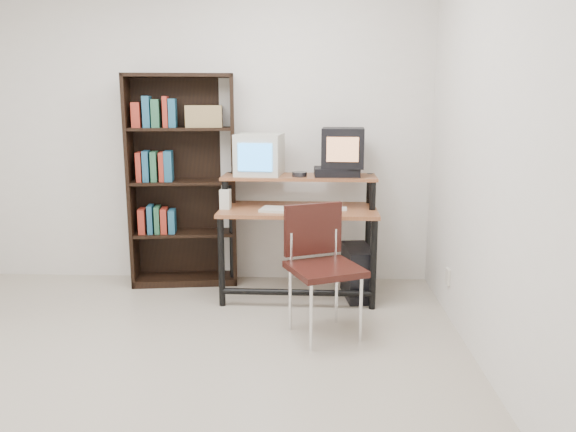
{
  "coord_description": "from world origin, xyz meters",
  "views": [
    {
      "loc": [
        0.97,
        -2.88,
        1.59
      ],
      "look_at": [
        0.8,
        1.1,
        0.76
      ],
      "focal_mm": 35.0,
      "sensor_mm": 36.0,
      "label": 1
    }
  ],
  "objects_px": {
    "crt_monitor": "(259,155)",
    "pc_tower": "(357,272)",
    "computer_desk": "(299,213)",
    "crt_tv": "(343,148)",
    "school_chair": "(320,256)",
    "bookshelf": "(182,179)"
  },
  "relations": [
    {
      "from": "crt_monitor",
      "to": "pc_tower",
      "type": "height_order",
      "value": "crt_monitor"
    },
    {
      "from": "computer_desk",
      "to": "crt_tv",
      "type": "height_order",
      "value": "crt_tv"
    },
    {
      "from": "computer_desk",
      "to": "school_chair",
      "type": "bearing_deg",
      "value": -76.6
    },
    {
      "from": "computer_desk",
      "to": "crt_monitor",
      "type": "xyz_separation_m",
      "value": [
        -0.33,
        0.15,
        0.45
      ]
    },
    {
      "from": "crt_monitor",
      "to": "crt_tv",
      "type": "relative_size",
      "value": 1.15
    },
    {
      "from": "bookshelf",
      "to": "crt_monitor",
      "type": "bearing_deg",
      "value": -19.86
    },
    {
      "from": "crt_monitor",
      "to": "pc_tower",
      "type": "xyz_separation_m",
      "value": [
        0.81,
        -0.18,
        -0.93
      ]
    },
    {
      "from": "crt_tv",
      "to": "school_chair",
      "type": "relative_size",
      "value": 0.4
    },
    {
      "from": "school_chair",
      "to": "crt_tv",
      "type": "bearing_deg",
      "value": 54.12
    },
    {
      "from": "pc_tower",
      "to": "computer_desk",
      "type": "bearing_deg",
      "value": 169.12
    },
    {
      "from": "crt_monitor",
      "to": "school_chair",
      "type": "relative_size",
      "value": 0.46
    },
    {
      "from": "computer_desk",
      "to": "school_chair",
      "type": "xyz_separation_m",
      "value": [
        0.17,
        -0.76,
        -0.14
      ]
    },
    {
      "from": "school_chair",
      "to": "pc_tower",
      "type": "bearing_deg",
      "value": 42.51
    },
    {
      "from": "crt_tv",
      "to": "pc_tower",
      "type": "height_order",
      "value": "crt_tv"
    },
    {
      "from": "crt_monitor",
      "to": "school_chair",
      "type": "height_order",
      "value": "crt_monitor"
    },
    {
      "from": "crt_monitor",
      "to": "school_chair",
      "type": "distance_m",
      "value": 1.19
    },
    {
      "from": "crt_tv",
      "to": "school_chair",
      "type": "bearing_deg",
      "value": -98.28
    },
    {
      "from": "crt_monitor",
      "to": "crt_tv",
      "type": "distance_m",
      "value": 0.68
    },
    {
      "from": "pc_tower",
      "to": "bookshelf",
      "type": "relative_size",
      "value": 0.25
    },
    {
      "from": "school_chair",
      "to": "bookshelf",
      "type": "relative_size",
      "value": 0.49
    },
    {
      "from": "pc_tower",
      "to": "crt_monitor",
      "type": "bearing_deg",
      "value": 160.59
    },
    {
      "from": "pc_tower",
      "to": "school_chair",
      "type": "distance_m",
      "value": 0.86
    }
  ]
}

